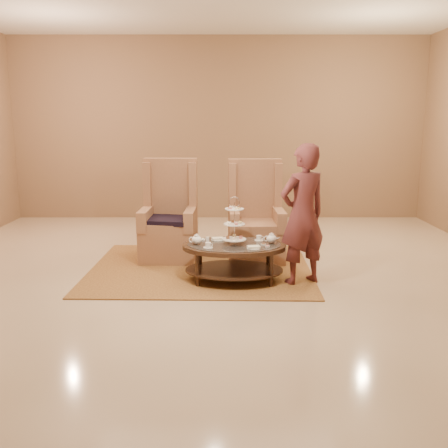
{
  "coord_description": "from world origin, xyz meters",
  "views": [
    {
      "loc": [
        0.09,
        -5.88,
        1.93
      ],
      "look_at": [
        0.1,
        0.2,
        0.66
      ],
      "focal_mm": 40.0,
      "sensor_mm": 36.0,
      "label": 1
    }
  ],
  "objects_px": {
    "tea_table": "(234,251)",
    "person": "(303,215)",
    "armchair_left": "(170,225)",
    "armchair_right": "(255,226)"
  },
  "relations": [
    {
      "from": "tea_table",
      "to": "person",
      "type": "bearing_deg",
      "value": -4.03
    },
    {
      "from": "person",
      "to": "armchair_right",
      "type": "bearing_deg",
      "value": -92.76
    },
    {
      "from": "armchair_left",
      "to": "armchair_right",
      "type": "distance_m",
      "value": 1.21
    },
    {
      "from": "tea_table",
      "to": "armchair_right",
      "type": "height_order",
      "value": "armchair_right"
    },
    {
      "from": "armchair_left",
      "to": "armchair_right",
      "type": "relative_size",
      "value": 1.0
    },
    {
      "from": "tea_table",
      "to": "person",
      "type": "relative_size",
      "value": 0.75
    },
    {
      "from": "armchair_right",
      "to": "tea_table",
      "type": "bearing_deg",
      "value": -108.53
    },
    {
      "from": "tea_table",
      "to": "armchair_left",
      "type": "height_order",
      "value": "armchair_left"
    },
    {
      "from": "tea_table",
      "to": "armchair_right",
      "type": "relative_size",
      "value": 0.91
    },
    {
      "from": "armchair_left",
      "to": "person",
      "type": "relative_size",
      "value": 0.84
    }
  ]
}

